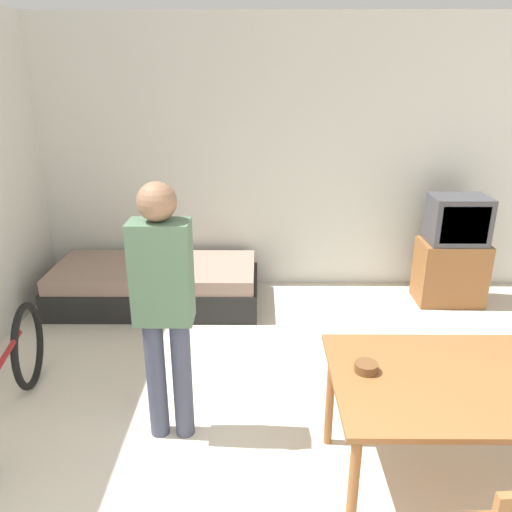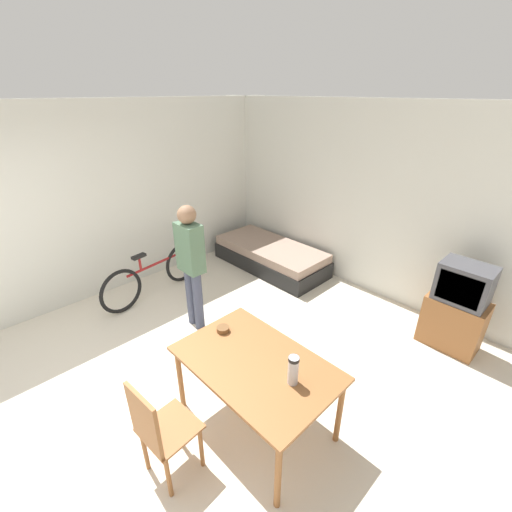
% 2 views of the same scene
% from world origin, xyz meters
% --- Properties ---
extents(wall_back, '(5.54, 0.06, 2.70)m').
position_xyz_m(wall_back, '(0.00, 4.02, 1.35)').
color(wall_back, silver).
rests_on(wall_back, ground_plane).
extents(daybed, '(1.99, 0.89, 0.41)m').
position_xyz_m(daybed, '(-1.08, 3.47, 0.20)').
color(daybed, black).
rests_on(daybed, ground_plane).
extents(tv, '(0.63, 0.40, 1.08)m').
position_xyz_m(tv, '(1.81, 3.54, 0.51)').
color(tv, brown).
rests_on(tv, ground_plane).
extents(dining_table, '(1.37, 0.88, 0.73)m').
position_xyz_m(dining_table, '(0.98, 1.12, 0.66)').
color(dining_table, brown).
rests_on(dining_table, ground_plane).
extents(bicycle, '(0.31, 1.71, 0.73)m').
position_xyz_m(bicycle, '(-1.66, 1.57, 0.33)').
color(bicycle, black).
rests_on(bicycle, ground_plane).
extents(person_standing, '(0.34, 0.22, 1.63)m').
position_xyz_m(person_standing, '(-0.62, 1.58, 0.95)').
color(person_standing, '#3D4256').
rests_on(person_standing, ground_plane).
extents(mate_bowl, '(0.12, 0.12, 0.05)m').
position_xyz_m(mate_bowl, '(0.48, 1.17, 0.76)').
color(mate_bowl, brown).
rests_on(mate_bowl, dining_table).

